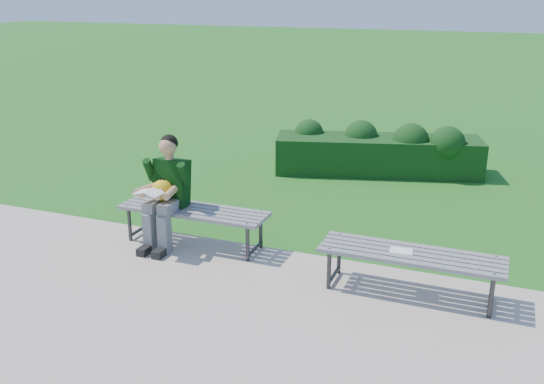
% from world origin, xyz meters
% --- Properties ---
extents(ground, '(80.00, 80.00, 0.00)m').
position_xyz_m(ground, '(0.00, 0.00, 0.00)').
color(ground, '#31761C').
rests_on(ground, ground).
extents(walkway, '(30.00, 3.50, 0.02)m').
position_xyz_m(walkway, '(0.00, -1.75, 0.01)').
color(walkway, beige).
rests_on(walkway, ground).
extents(hedge, '(3.45, 1.70, 0.87)m').
position_xyz_m(hedge, '(0.60, 3.60, 0.38)').
color(hedge, '#1B430F').
rests_on(hedge, ground).
extents(bench_left, '(1.80, 0.50, 0.46)m').
position_xyz_m(bench_left, '(-0.84, -0.23, 0.42)').
color(bench_left, gray).
rests_on(bench_left, walkway).
extents(bench_right, '(1.80, 0.50, 0.46)m').
position_xyz_m(bench_right, '(1.76, -0.54, 0.42)').
color(bench_right, gray).
rests_on(bench_right, walkway).
extents(seated_boy, '(0.56, 0.76, 1.31)m').
position_xyz_m(seated_boy, '(-1.14, -0.33, 0.71)').
color(seated_boy, slate).
rests_on(seated_boy, walkway).
extents(paper_sheet, '(0.23, 0.18, 0.01)m').
position_xyz_m(paper_sheet, '(1.66, -0.54, 0.47)').
color(paper_sheet, white).
rests_on(paper_sheet, bench_right).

